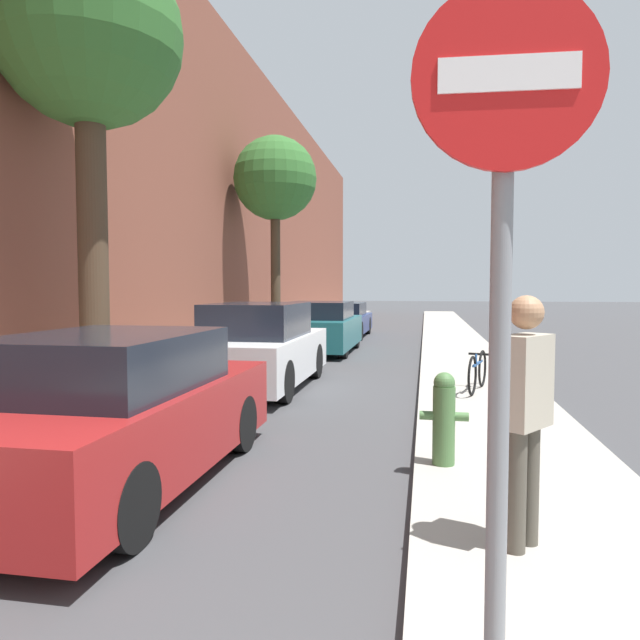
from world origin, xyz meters
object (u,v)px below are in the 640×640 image
at_px(street_tree_far, 275,180).
at_px(parked_car_white, 260,348).
at_px(street_tree_near, 88,41).
at_px(fire_hydrant, 444,417).
at_px(parked_car_red, 116,413).
at_px(pedestrian, 525,405).
at_px(bicycle, 478,371).
at_px(parked_car_navy, 342,320).
at_px(parked_car_teal, 320,328).
at_px(traffic_sign_post, 503,216).

bearing_deg(street_tree_far, parked_car_white, -77.35).
bearing_deg(street_tree_near, fire_hydrant, -22.66).
bearing_deg(parked_car_red, fire_hydrant, 14.92).
relative_size(street_tree_far, fire_hydrant, 7.01).
relative_size(pedestrian, bicycle, 1.10).
bearing_deg(parked_car_navy, fire_hydrant, -78.15).
relative_size(parked_car_white, parked_car_navy, 0.91).
distance_m(parked_car_navy, street_tree_near, 14.04).
bearing_deg(parked_car_white, parked_car_teal, 89.68).
bearing_deg(parked_car_navy, bicycle, -70.86).
bearing_deg(parked_car_red, parked_car_navy, 90.79).
height_order(parked_car_teal, bicycle, parked_car_teal).
relative_size(street_tree_near, bicycle, 4.45).
bearing_deg(fire_hydrant, street_tree_near, 157.34).
bearing_deg(fire_hydrant, parked_car_teal, 106.97).
xyz_separation_m(parked_car_white, pedestrian, (3.56, -6.04, 0.34)).
xyz_separation_m(parked_car_white, parked_car_teal, (0.03, 5.74, -0.04)).
height_order(traffic_sign_post, pedestrian, traffic_sign_post).
height_order(fire_hydrant, pedestrian, pedestrian).
height_order(parked_car_navy, bicycle, parked_car_navy).
height_order(parked_car_white, parked_car_navy, parked_car_white).
relative_size(traffic_sign_post, pedestrian, 1.77).
xyz_separation_m(parked_car_red, parked_car_teal, (-0.11, 10.87, 0.01)).
xyz_separation_m(parked_car_white, fire_hydrant, (3.11, -4.33, -0.14)).
relative_size(parked_car_red, parked_car_navy, 0.86).
height_order(parked_car_navy, street_tree_far, street_tree_far).
bearing_deg(parked_car_red, street_tree_far, 98.07).
bearing_deg(bicycle, parked_car_white, -168.94).
bearing_deg(traffic_sign_post, bicycle, 82.29).
height_order(parked_car_white, traffic_sign_post, traffic_sign_post).
xyz_separation_m(street_tree_far, traffic_sign_post, (4.75, -15.01, -2.99)).
bearing_deg(street_tree_near, parked_car_white, 51.13).
bearing_deg(street_tree_far, traffic_sign_post, -72.43).
distance_m(parked_car_white, fire_hydrant, 5.34).
bearing_deg(street_tree_far, parked_car_navy, 68.23).
bearing_deg(parked_car_red, traffic_sign_post, -43.00).
bearing_deg(traffic_sign_post, pedestrian, 75.17).
distance_m(street_tree_near, bicycle, 7.70).
bearing_deg(parked_car_teal, bicycle, -58.04).
height_order(parked_car_navy, street_tree_near, street_tree_near).
xyz_separation_m(street_tree_near, street_tree_far, (0.25, 9.34, -0.28)).
height_order(parked_car_red, traffic_sign_post, traffic_sign_post).
xyz_separation_m(parked_car_white, street_tree_near, (-1.83, -2.27, 4.59)).
relative_size(parked_car_teal, fire_hydrant, 4.58).
xyz_separation_m(parked_car_red, parked_car_navy, (-0.22, 15.97, -0.06)).
relative_size(street_tree_near, traffic_sign_post, 2.28).
bearing_deg(parked_car_navy, street_tree_far, -111.77).
height_order(parked_car_teal, street_tree_far, street_tree_far).
bearing_deg(parked_car_white, pedestrian, -59.50).
bearing_deg(parked_car_teal, traffic_sign_post, -77.10).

